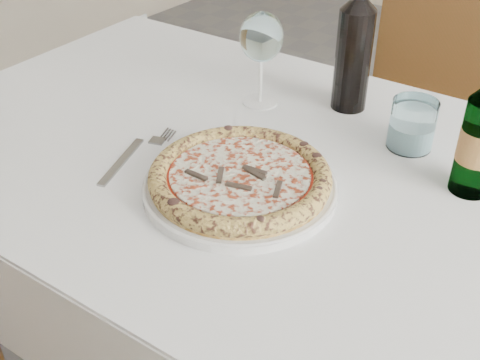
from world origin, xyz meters
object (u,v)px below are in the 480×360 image
(pizza, at_px, (240,177))
(wine_glass, at_px, (261,39))
(chair_far, at_px, (428,110))
(plate, at_px, (240,186))
(tumbler, at_px, (412,128))
(wine_bottle, at_px, (354,50))
(dining_table, at_px, (275,208))

(pizza, height_order, wine_glass, wine_glass)
(chair_far, xyz_separation_m, plate, (0.02, -0.86, 0.23))
(chair_far, xyz_separation_m, tumbler, (0.17, -0.58, 0.26))
(tumbler, height_order, wine_bottle, wine_bottle)
(plate, distance_m, tumbler, 0.32)
(tumbler, relative_size, wine_bottle, 0.32)
(tumbler, bearing_deg, wine_bottle, 156.69)
(plate, height_order, wine_glass, wine_glass)
(pizza, xyz_separation_m, tumbler, (0.15, 0.28, 0.01))
(pizza, bearing_deg, chair_far, 91.19)
(pizza, distance_m, wine_glass, 0.32)
(tumbler, bearing_deg, pizza, -118.01)
(dining_table, relative_size, tumbler, 16.37)
(tumbler, distance_m, wine_bottle, 0.19)
(chair_far, height_order, wine_glass, wine_glass)
(plate, bearing_deg, chair_far, 91.19)
(chair_far, bearing_deg, wine_glass, -102.45)
(dining_table, xyz_separation_m, wine_bottle, (-0.01, 0.25, 0.21))
(plate, bearing_deg, dining_table, 90.00)
(wine_glass, relative_size, wine_bottle, 0.67)
(chair_far, bearing_deg, tumbler, -73.74)
(dining_table, height_order, wine_bottle, wine_bottle)
(dining_table, distance_m, chair_far, 0.77)
(dining_table, relative_size, plate, 4.71)
(plate, distance_m, wine_bottle, 0.37)
(tumbler, bearing_deg, wine_glass, -175.61)
(plate, bearing_deg, wine_bottle, 91.11)
(dining_table, relative_size, wine_bottle, 5.21)
(dining_table, xyz_separation_m, pizza, (-0.00, -0.10, 0.12))
(chair_far, bearing_deg, pizza, -88.81)
(dining_table, height_order, pizza, pizza)
(pizza, relative_size, tumbler, 3.24)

